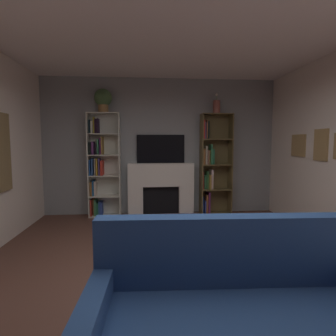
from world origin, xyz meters
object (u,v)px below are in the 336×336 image
object	(u,v)px
tv	(161,149)
vase_with_flowers	(217,107)
couch	(241,327)
bookshelf_left	(101,166)
fireplace	(161,188)
potted_plant	(103,99)
bookshelf_right	(211,167)
coffee_table	(211,267)

from	to	relation	value
tv	vase_with_flowers	xyz separation A→B (m)	(1.16, -0.12, 0.87)
couch	bookshelf_left	bearing A→B (deg)	110.45
fireplace	potted_plant	world-z (taller)	potted_plant
vase_with_flowers	bookshelf_right	bearing A→B (deg)	163.07
bookshelf_left	potted_plant	size ratio (longest dim) A/B	4.46
bookshelf_left	bookshelf_right	distance (m)	2.31
bookshelf_right	coffee_table	bearing A→B (deg)	-103.74
potted_plant	vase_with_flowers	size ratio (longest dim) A/B	1.14
fireplace	bookshelf_right	world-z (taller)	bookshelf_right
fireplace	bookshelf_left	xyz separation A→B (m)	(-1.24, -0.01, 0.47)
potted_plant	couch	world-z (taller)	potted_plant
coffee_table	bookshelf_right	bearing A→B (deg)	76.26
bookshelf_left	coffee_table	bearing A→B (deg)	-65.18
bookshelf_left	vase_with_flowers	bearing A→B (deg)	-0.77
vase_with_flowers	couch	world-z (taller)	vase_with_flowers
coffee_table	potted_plant	bearing A→B (deg)	113.88
bookshelf_right	vase_with_flowers	size ratio (longest dim) A/B	5.08
bookshelf_left	vase_with_flowers	xyz separation A→B (m)	(2.40, -0.03, 1.23)
tv	potted_plant	world-z (taller)	potted_plant
bookshelf_left	coffee_table	xyz separation A→B (m)	(1.51, -3.27, -0.68)
fireplace	coffee_table	distance (m)	3.31
tv	couch	world-z (taller)	tv
bookshelf_right	tv	bearing A→B (deg)	174.96
potted_plant	coffee_table	xyz separation A→B (m)	(1.44, -3.24, -2.03)
tv	fireplace	bearing A→B (deg)	-90.00
bookshelf_left	coffee_table	size ratio (longest dim) A/B	2.14
potted_plant	coffee_table	bearing A→B (deg)	-66.12
tv	potted_plant	xyz separation A→B (m)	(-1.16, -0.12, 1.00)
coffee_table	fireplace	bearing A→B (deg)	94.82
tv	potted_plant	size ratio (longest dim) A/B	2.12
bookshelf_left	couch	world-z (taller)	bookshelf_left
tv	coffee_table	distance (m)	3.53
potted_plant	coffee_table	distance (m)	4.09
fireplace	bookshelf_right	size ratio (longest dim) A/B	0.70
potted_plant	vase_with_flowers	world-z (taller)	potted_plant
bookshelf_left	couch	distance (m)	4.40
bookshelf_left	potted_plant	bearing A→B (deg)	-22.03
fireplace	coffee_table	bearing A→B (deg)	-85.18
couch	coffee_table	bearing A→B (deg)	90.17
potted_plant	vase_with_flowers	xyz separation A→B (m)	(2.32, 0.00, -0.13)
potted_plant	coffee_table	world-z (taller)	potted_plant
bookshelf_right	coffee_table	distance (m)	3.43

